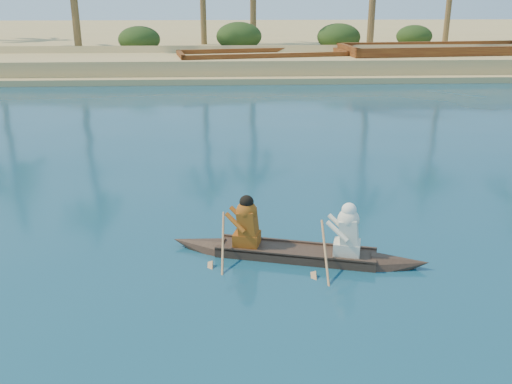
{
  "coord_description": "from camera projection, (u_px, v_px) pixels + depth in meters",
  "views": [
    {
      "loc": [
        6.62,
        -12.4,
        5.43
      ],
      "look_at": [
        7.22,
        0.02,
        1.0
      ],
      "focal_mm": 40.0,
      "sensor_mm": 36.0,
      "label": 1
    }
  ],
  "objects": [
    {
      "name": "canoe",
      "position": [
        296.0,
        245.0,
        12.14
      ],
      "size": [
        5.55,
        2.15,
        1.53
      ],
      "rotation": [
        0.0,
        0.0,
        -0.26
      ],
      "color": "#3D2A21",
      "rests_on": "ground"
    },
    {
      "name": "shrub_cluster",
      "position": [
        139.0,
        50.0,
        42.43
      ],
      "size": [
        100.0,
        6.0,
        2.4
      ],
      "primitive_type": null,
      "color": "#1E3914",
      "rests_on": "ground"
    },
    {
      "name": "barge_mid",
      "position": [
        263.0,
        65.0,
        38.2
      ],
      "size": [
        11.63,
        5.54,
        1.86
      ],
      "rotation": [
        0.0,
        0.0,
        0.17
      ],
      "color": "brown",
      "rests_on": "ground"
    },
    {
      "name": "barge_right",
      "position": [
        439.0,
        61.0,
        39.29
      ],
      "size": [
        13.78,
        5.79,
        2.23
      ],
      "rotation": [
        0.0,
        0.0,
        0.1
      ],
      "color": "brown",
      "rests_on": "ground"
    },
    {
      "name": "sandy_embankment",
      "position": [
        162.0,
        41.0,
        57.13
      ],
      "size": [
        150.0,
        51.0,
        1.5
      ],
      "color": "tan",
      "rests_on": "ground"
    }
  ]
}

